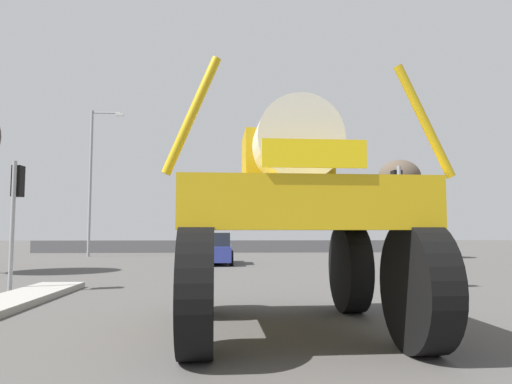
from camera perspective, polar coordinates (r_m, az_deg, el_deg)
The scene contains 8 objects.
ground_plane at distance 19.51m, azimuth -3.49°, elevation -9.41°, with size 120.00×120.00×0.00m, color #4C4947.
oversize_sprayer at distance 7.87m, azimuth 4.10°, elevation -2.98°, with size 3.87×5.09×3.88m.
sedan_ahead at distance 23.42m, azimuth -5.05°, elevation -6.86°, with size 1.90×4.11×1.52m.
traffic_signal_near_left at distance 14.25m, azimuth -26.81°, elevation -0.50°, with size 0.24×0.54×3.47m.
traffic_signal_near_right at distance 13.78m, azimuth 16.63°, elevation -0.89°, with size 0.24×0.54×3.40m.
streetlight_far_left at distance 31.95m, azimuth -19.00°, elevation 1.94°, with size 2.10×0.24×9.33m.
bare_tree_right at distance 29.13m, azimuth 16.82°, elevation 1.52°, with size 2.48×2.48×5.77m.
roadside_barrier at distance 35.41m, azimuth -3.13°, elevation -6.54°, with size 28.89×0.24×0.90m, color #59595B.
Camera 1 is at (0.26, -1.45, 1.62)m, focal length 33.33 mm.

